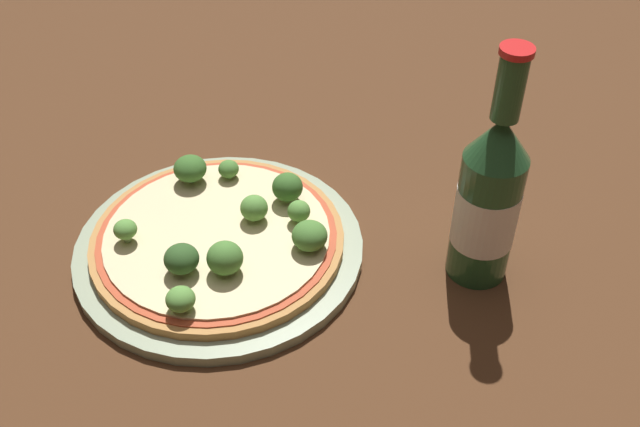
# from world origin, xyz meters

# --- Properties ---
(ground_plane) EXTENTS (3.00, 3.00, 0.00)m
(ground_plane) POSITION_xyz_m (0.00, 0.00, 0.00)
(ground_plane) COLOR #4C2D19
(plate) EXTENTS (0.30, 0.30, 0.01)m
(plate) POSITION_xyz_m (0.01, -0.02, 0.01)
(plate) COLOR #93A384
(plate) RESTS_ON ground_plane
(pizza) EXTENTS (0.26, 0.26, 0.01)m
(pizza) POSITION_xyz_m (0.01, -0.02, 0.02)
(pizza) COLOR #B77F42
(pizza) RESTS_ON plate
(broccoli_floret_0) EXTENTS (0.02, 0.02, 0.03)m
(broccoli_floret_0) POSITION_xyz_m (0.06, 0.05, 0.04)
(broccoli_floret_0) COLOR #7A9E5B
(broccoli_floret_0) RESTS_ON pizza
(broccoli_floret_1) EXTENTS (0.03, 0.03, 0.03)m
(broccoli_floret_1) POSITION_xyz_m (0.06, -0.05, 0.04)
(broccoli_floret_1) COLOR #7A9E5B
(broccoli_floret_1) RESTS_ON pizza
(broccoli_floret_2) EXTENTS (0.03, 0.03, 0.03)m
(broccoli_floret_2) POSITION_xyz_m (0.03, 0.06, 0.04)
(broccoli_floret_2) COLOR #7A9E5B
(broccoli_floret_2) RESTS_ON pizza
(broccoli_floret_3) EXTENTS (0.02, 0.02, 0.02)m
(broccoli_floret_3) POSITION_xyz_m (-0.05, 0.05, 0.04)
(broccoli_floret_3) COLOR #7A9E5B
(broccoli_floret_3) RESTS_ON pizza
(broccoli_floret_4) EXTENTS (0.03, 0.03, 0.03)m
(broccoli_floret_4) POSITION_xyz_m (0.03, -0.08, 0.04)
(broccoli_floret_4) COLOR #7A9E5B
(broccoli_floret_4) RESTS_ON pizza
(broccoli_floret_5) EXTENTS (0.04, 0.04, 0.03)m
(broccoli_floret_5) POSITION_xyz_m (-0.07, 0.02, 0.04)
(broccoli_floret_5) COLOR #7A9E5B
(broccoli_floret_5) RESTS_ON pizza
(broccoli_floret_6) EXTENTS (0.03, 0.03, 0.02)m
(broccoli_floret_6) POSITION_xyz_m (0.07, -0.11, 0.04)
(broccoli_floret_6) COLOR #7A9E5B
(broccoli_floret_6) RESTS_ON pizza
(broccoli_floret_7) EXTENTS (0.04, 0.04, 0.03)m
(broccoli_floret_7) POSITION_xyz_m (0.10, 0.03, 0.04)
(broccoli_floret_7) COLOR #7A9E5B
(broccoli_floret_7) RESTS_ON pizza
(broccoli_floret_8) EXTENTS (0.02, 0.02, 0.03)m
(broccoli_floret_8) POSITION_xyz_m (-0.04, -0.09, 0.04)
(broccoli_floret_8) COLOR #7A9E5B
(broccoli_floret_8) RESTS_ON pizza
(broccoli_floret_9) EXTENTS (0.03, 0.03, 0.03)m
(broccoli_floret_9) POSITION_xyz_m (0.03, 0.02, 0.04)
(broccoli_floret_9) COLOR #7A9E5B
(broccoli_floret_9) RESTS_ON pizza
(beer_bottle) EXTENTS (0.06, 0.06, 0.25)m
(beer_bottle) POSITION_xyz_m (0.22, 0.14, 0.09)
(beer_bottle) COLOR #234C28
(beer_bottle) RESTS_ON ground_plane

